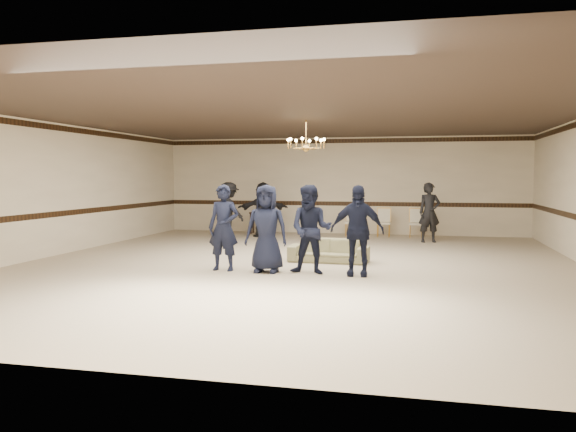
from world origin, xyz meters
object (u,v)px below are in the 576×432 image
at_px(boy_d, 357,230).
at_px(settee, 329,250).
at_px(boy_c, 311,230).
at_px(boy_a, 224,228).
at_px(boy_b, 267,229).
at_px(chandelier, 306,134).
at_px(banquet_chair_mid, 384,223).
at_px(banquet_chair_right, 416,223).
at_px(adult_right, 429,213).
at_px(adult_mid, 263,209).
at_px(banquet_chair_left, 352,222).
at_px(adult_left, 229,210).

height_order(boy_d, settee, boy_d).
bearing_deg(boy_d, boy_c, 179.16).
distance_m(boy_a, boy_b, 0.90).
distance_m(chandelier, banquet_chair_mid, 5.92).
bearing_deg(banquet_chair_right, adult_right, -74.39).
distance_m(adult_mid, banquet_chair_mid, 3.83).
bearing_deg(boy_c, adult_right, 72.47).
xyz_separation_m(boy_c, banquet_chair_right, (1.97, 7.21, -0.43)).
xyz_separation_m(boy_d, banquet_chair_left, (-0.93, 7.21, -0.43)).
relative_size(adult_left, adult_right, 1.00).
distance_m(boy_d, adult_right, 6.20).
xyz_separation_m(adult_mid, adult_right, (5.10, -0.40, 0.00)).
bearing_deg(settee, banquet_chair_mid, 83.67).
height_order(chandelier, adult_mid, chandelier).
bearing_deg(adult_right, adult_left, 166.42).
bearing_deg(boy_b, banquet_chair_right, 67.31).
relative_size(boy_d, banquet_chair_left, 1.95).
relative_size(boy_b, banquet_chair_right, 1.95).
bearing_deg(adult_mid, boy_d, 101.24).
height_order(chandelier, settee, chandelier).
height_order(boy_b, boy_c, same).
bearing_deg(boy_d, adult_mid, 118.79).
xyz_separation_m(adult_left, adult_mid, (0.90, 0.70, 0.00)).
xyz_separation_m(boy_a, banquet_chair_right, (3.77, 7.21, -0.43)).
distance_m(boy_a, settee, 2.57).
xyz_separation_m(chandelier, boy_b, (-0.40, -2.01, -2.00)).
xyz_separation_m(banquet_chair_left, banquet_chair_mid, (1.00, 0.00, 0.00)).
relative_size(boy_c, adult_mid, 1.01).
xyz_separation_m(boy_a, boy_d, (2.70, 0.00, 0.00)).
relative_size(boy_b, adult_right, 1.01).
xyz_separation_m(adult_right, banquet_chair_mid, (-1.38, 1.18, -0.42)).
height_order(chandelier, banquet_chair_mid, chandelier).
relative_size(boy_c, adult_left, 1.01).
height_order(boy_c, adult_right, boy_c).
relative_size(boy_b, adult_left, 1.01).
bearing_deg(boy_d, boy_b, 179.16).
relative_size(settee, banquet_chair_left, 1.96).
xyz_separation_m(boy_d, banquet_chair_mid, (0.07, 7.21, -0.43)).
height_order(boy_a, boy_d, same).
distance_m(boy_b, banquet_chair_left, 7.27).
xyz_separation_m(adult_left, adult_right, (6.00, 0.30, 0.00)).
relative_size(boy_c, banquet_chair_mid, 1.95).
bearing_deg(boy_d, adult_right, 75.68).
xyz_separation_m(boy_d, adult_left, (-4.56, 5.73, -0.01)).
distance_m(boy_c, adult_left, 6.79).
bearing_deg(banquet_chair_right, chandelier, -117.62).
bearing_deg(boy_d, settee, 115.39).
bearing_deg(banquet_chair_left, chandelier, -90.44).
distance_m(boy_d, adult_left, 7.32).
height_order(adult_mid, banquet_chair_mid, adult_mid).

